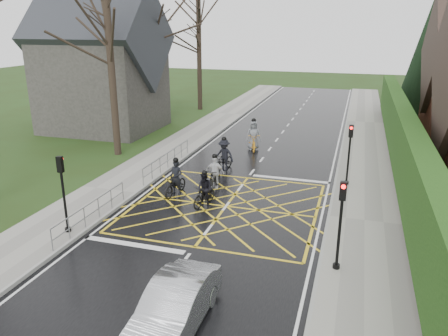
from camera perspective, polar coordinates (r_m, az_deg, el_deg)
The scene contains 22 objects.
ground at distance 19.86m, azimuth 0.27°, elevation -5.03°, with size 120.00×120.00×0.00m, color #213210.
road at distance 19.86m, azimuth 0.27°, elevation -5.02°, with size 9.00×80.00×0.01m, color black.
sidewalk_right at distance 19.13m, azimuth 17.86°, elevation -6.68°, with size 3.00×80.00×0.15m, color gray.
sidewalk_left at distance 22.20m, azimuth -14.74°, elevation -2.88°, with size 3.00×80.00×0.15m, color gray.
stone_wall at distance 24.76m, azimuth 21.98°, elevation -0.75°, with size 0.50×38.00×0.70m, color slate.
hedge at distance 24.28m, azimuth 22.47°, elevation 3.15°, with size 0.90×38.00×2.80m, color #12360E.
conifer at distance 43.90m, azimuth 24.91°, elevation 12.90°, with size 4.60×4.60×10.00m.
church at distance 35.08m, azimuth -15.80°, elevation 12.82°, with size 8.80×7.80×11.00m.
tree_near at distance 27.46m, azimuth -14.94°, elevation 17.81°, with size 9.24×9.24×11.44m.
tree_mid at distance 34.98m, azimuth -9.32°, elevation 19.32°, with size 10.08×10.08×12.48m.
tree_far at distance 42.07m, azimuth -3.31°, elevation 17.34°, with size 8.40×8.40×10.40m.
railing_south at distance 18.54m, azimuth -16.95°, elevation -5.01°, with size 0.05×5.04×1.03m.
railing_north at distance 24.68m, azimuth -7.39°, elevation 1.47°, with size 0.05×6.04×1.03m.
traffic_light_ne at distance 22.53m, azimuth 15.99°, elevation 1.58°, with size 0.24×0.31×3.21m.
traffic_light_se at distance 14.63m, azimuth 14.89°, elevation -7.44°, with size 0.24×0.31×3.21m.
traffic_light_sw at distance 17.73m, azimuth -20.18°, elevation -3.37°, with size 0.24×0.31×3.21m.
cyclist_rear at distance 21.11m, azimuth -6.31°, elevation -1.94°, with size 0.85×1.97×1.86m.
cyclist_back at distance 19.75m, azimuth -2.57°, elevation -3.20°, with size 0.88×1.74×1.68m.
cyclist_mid at distance 24.40m, azimuth -0.02°, elevation 1.27°, with size 1.27×2.12×1.97m.
cyclist_front at distance 21.82m, azimuth -1.27°, elevation -1.00°, with size 0.96×1.78×1.78m.
cyclist_lead at distance 28.58m, azimuth 3.83°, elevation 3.80°, with size 1.43×2.29×2.10m.
car at distance 12.30m, azimuth -6.54°, elevation -17.61°, with size 1.42×4.06×1.34m, color #A6A8AD.
Camera 1 is at (5.28, -17.46, 7.86)m, focal length 35.00 mm.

